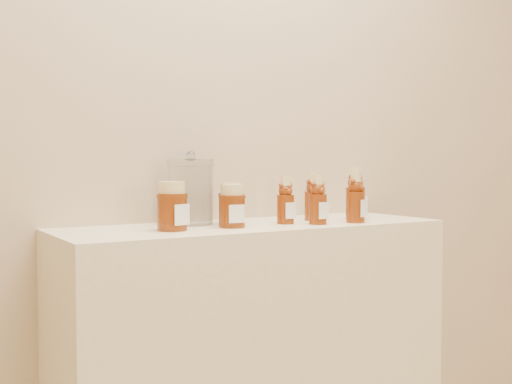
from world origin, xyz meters
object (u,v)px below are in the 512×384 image
display_table (254,370)px  bear_bottle_front_left (318,196)px  honey_jar_left (172,206)px  glass_canister (191,189)px  bear_bottle_back_left (285,197)px

display_table → bear_bottle_front_left: 0.57m
display_table → honey_jar_left: size_ratio=8.81×
bear_bottle_front_left → glass_canister: glass_canister is taller
bear_bottle_front_left → glass_canister: (-0.34, 0.19, 0.02)m
bear_bottle_front_left → honey_jar_left: size_ratio=1.26×
honey_jar_left → bear_bottle_front_left: bearing=-23.5°
bear_bottle_back_left → honey_jar_left: bear_bottle_back_left is taller
bear_bottle_back_left → display_table: bearing=155.0°
bear_bottle_front_left → bear_bottle_back_left: bearing=136.2°
bear_bottle_front_left → display_table: bearing=144.6°
glass_canister → honey_jar_left: bearing=-133.0°
display_table → honey_jar_left: bearing=-172.6°
honey_jar_left → glass_canister: bearing=31.4°
honey_jar_left → glass_canister: glass_canister is taller
display_table → glass_canister: glass_canister is taller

